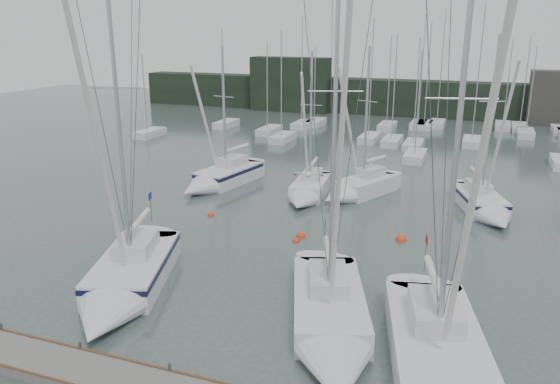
# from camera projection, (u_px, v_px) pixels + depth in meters

# --- Properties ---
(ground) EXTENTS (160.00, 160.00, 0.00)m
(ground) POSITION_uv_depth(u_px,v_px,m) (263.00, 334.00, 22.85)
(ground) COLOR #42504E
(ground) RESTS_ON ground
(far_treeline) EXTENTS (90.00, 4.00, 5.00)m
(far_treeline) POSITION_uv_depth(u_px,v_px,m) (427.00, 99.00, 77.70)
(far_treeline) COLOR black
(far_treeline) RESTS_ON ground
(far_building_left) EXTENTS (12.00, 3.00, 8.00)m
(far_building_left) POSITION_uv_depth(u_px,v_px,m) (290.00, 84.00, 82.17)
(far_building_left) COLOR black
(far_building_left) RESTS_ON ground
(mast_forest) EXTENTS (52.67, 25.50, 14.69)m
(mast_forest) POSITION_uv_depth(u_px,v_px,m) (427.00, 134.00, 62.90)
(mast_forest) COLOR white
(mast_forest) RESTS_ON ground
(sailboat_near_left) EXTENTS (6.27, 10.57, 16.44)m
(sailboat_near_left) POSITION_uv_depth(u_px,v_px,m) (123.00, 285.00, 25.73)
(sailboat_near_left) COLOR white
(sailboat_near_left) RESTS_ON ground
(sailboat_near_center) EXTENTS (6.28, 10.85, 16.93)m
(sailboat_near_center) POSITION_uv_depth(u_px,v_px,m) (332.00, 330.00, 22.15)
(sailboat_near_center) COLOR white
(sailboat_near_center) RESTS_ON ground
(sailboat_near_right) EXTENTS (5.79, 11.51, 17.12)m
(sailboat_near_right) POSITION_uv_depth(u_px,v_px,m) (445.00, 381.00, 18.84)
(sailboat_near_right) COLOR white
(sailboat_near_right) RESTS_ON ground
(sailboat_mid_a) EXTENTS (4.34, 9.12, 11.83)m
(sailboat_mid_a) POSITION_uv_depth(u_px,v_px,m) (218.00, 179.00, 43.72)
(sailboat_mid_a) COLOR white
(sailboat_mid_a) RESTS_ON ground
(sailboat_mid_b) EXTENTS (3.08, 7.69, 11.48)m
(sailboat_mid_b) POSITION_uv_depth(u_px,v_px,m) (307.00, 192.00, 40.61)
(sailboat_mid_b) COLOR white
(sailboat_mid_b) RESTS_ON ground
(sailboat_mid_c) EXTENTS (5.37, 7.78, 11.84)m
(sailboat_mid_c) POSITION_uv_depth(u_px,v_px,m) (355.00, 189.00, 41.10)
(sailboat_mid_c) COLOR white
(sailboat_mid_c) RESTS_ON ground
(sailboat_mid_d) EXTENTS (4.95, 8.41, 12.72)m
(sailboat_mid_d) POSITION_uv_depth(u_px,v_px,m) (486.00, 207.00, 37.22)
(sailboat_mid_d) COLOR white
(sailboat_mid_d) RESTS_ON ground
(buoy_a) EXTENTS (0.58, 0.58, 0.58)m
(buoy_a) POSITION_uv_depth(u_px,v_px,m) (301.00, 237.00, 33.50)
(buoy_a) COLOR red
(buoy_a) RESTS_ON ground
(buoy_b) EXTENTS (0.67, 0.67, 0.67)m
(buoy_b) POSITION_uv_depth(u_px,v_px,m) (401.00, 240.00, 32.95)
(buoy_b) COLOR red
(buoy_b) RESTS_ON ground
(buoy_c) EXTENTS (0.48, 0.48, 0.48)m
(buoy_c) POSITION_uv_depth(u_px,v_px,m) (211.00, 215.00, 37.23)
(buoy_c) COLOR red
(buoy_c) RESTS_ON ground
(seagull) EXTENTS (0.93, 0.44, 0.18)m
(seagull) POSITION_uv_depth(u_px,v_px,m) (309.00, 174.00, 18.78)
(seagull) COLOR silver
(seagull) RESTS_ON ground
(buoy_d) EXTENTS (0.44, 0.44, 0.44)m
(buoy_d) POSITION_uv_depth(u_px,v_px,m) (296.00, 241.00, 32.72)
(buoy_d) COLOR red
(buoy_d) RESTS_ON ground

